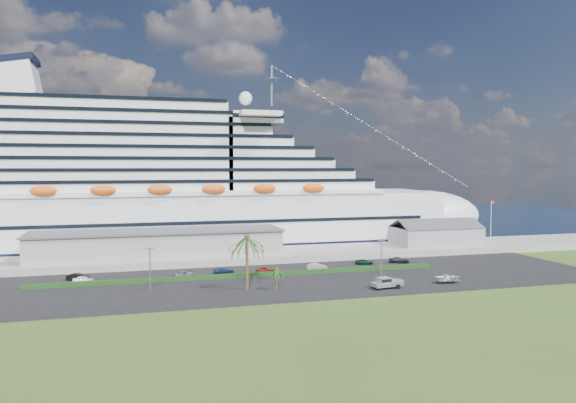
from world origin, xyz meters
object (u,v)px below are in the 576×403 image
object	(u,v)px
pickup_truck	(387,282)
cruise_ship	(166,191)
parked_car_3	(224,271)
boat_trailer	(449,278)

from	to	relation	value
pickup_truck	cruise_ship	bearing A→B (deg)	119.74
cruise_ship	parked_car_3	size ratio (longest dim) A/B	42.20
cruise_ship	parked_car_3	bearing A→B (deg)	-77.12
parked_car_3	boat_trailer	size ratio (longest dim) A/B	0.74
parked_car_3	pickup_truck	xyz separation A→B (m)	(28.12, -23.59, 0.53)
cruise_ship	pickup_truck	size ratio (longest dim) A/B	30.09
cruise_ship	boat_trailer	size ratio (longest dim) A/B	31.36
cruise_ship	pickup_truck	world-z (taller)	cruise_ship
parked_car_3	boat_trailer	world-z (taller)	boat_trailer
pickup_truck	boat_trailer	world-z (taller)	pickup_truck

